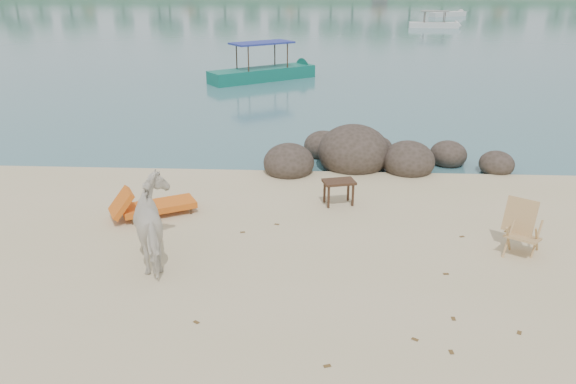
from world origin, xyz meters
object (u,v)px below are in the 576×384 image
(boulders, at_px, (364,156))
(deck_chair, at_px, (524,231))
(side_table, at_px, (339,194))
(lounge_chair, at_px, (159,203))
(boat_near, at_px, (262,48))
(cow, at_px, (157,224))

(boulders, height_order, deck_chair, boulders)
(side_table, distance_m, lounge_chair, 3.90)
(boat_near, bearing_deg, side_table, -114.48)
(side_table, bearing_deg, deck_chair, -48.87)
(cow, bearing_deg, side_table, -163.73)
(boulders, height_order, boat_near, boat_near)
(cow, xyz_separation_m, boat_near, (0.07, 18.49, 0.74))
(boulders, bearing_deg, deck_chair, -63.44)
(lounge_chair, height_order, boat_near, boat_near)
(lounge_chair, relative_size, boat_near, 0.32)
(cow, height_order, lounge_chair, cow)
(boulders, relative_size, deck_chair, 6.84)
(side_table, relative_size, boat_near, 0.11)
(lounge_chair, bearing_deg, side_table, -17.27)
(side_table, xyz_separation_m, deck_chair, (3.26, -2.18, 0.20))
(cow, distance_m, side_table, 4.30)
(lounge_chair, distance_m, boat_near, 16.55)
(lounge_chair, bearing_deg, cow, -103.09)
(boat_near, bearing_deg, cow, -126.18)
(boulders, bearing_deg, boat_near, 107.06)
(cow, height_order, deck_chair, cow)
(lounge_chair, bearing_deg, deck_chair, -39.92)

